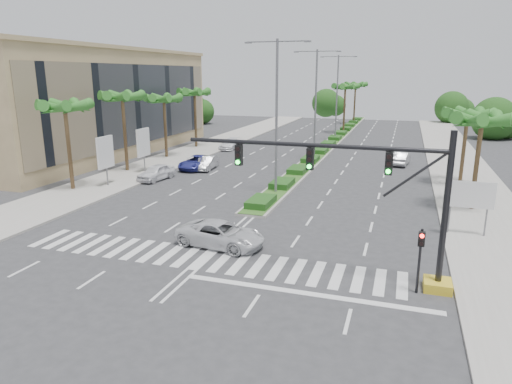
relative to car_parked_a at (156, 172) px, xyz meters
The scene contains 28 objects.
ground 19.53m from the car_parked_a, 52.79° to the right, with size 160.00×160.00×0.00m, color #333335.
footpath_right 27.37m from the car_parked_a, ahead, with size 6.00×120.00×0.15m, color gray.
footpath_left 5.64m from the car_parked_a, 127.33° to the left, with size 6.00×120.00×0.15m, color gray.
median 31.74m from the car_parked_a, 68.17° to the left, with size 2.20×75.00×0.20m, color gray.
median_grass 31.74m from the car_parked_a, 68.17° to the left, with size 1.80×75.00×0.04m, color #316021.
building 18.41m from the car_parked_a, 143.63° to the left, with size 12.00×36.00×12.00m, color tan.
signal_gantry 26.33m from the car_parked_a, 36.41° to the right, with size 12.60×1.20×7.20m.
pedestrian_signal 27.69m from the car_parked_a, 35.91° to the right, with size 0.28×0.36×3.00m.
direction_sign 26.46m from the car_parked_a, 16.62° to the right, with size 2.70×0.11×3.40m.
billboard_near 4.99m from the car_parked_a, 127.32° to the right, with size 0.18×2.10×4.35m.
billboard_far 4.29m from the car_parked_a, 137.69° to the left, with size 0.18×2.10×4.35m.
palm_left_near 9.41m from the car_parked_a, 130.30° to the right, with size 4.57×4.68×7.55m.
palm_left_mid 8.28m from the car_parked_a, 152.39° to the left, with size 4.57×4.68×7.95m.
palm_left_far 12.84m from the car_parked_a, 114.20° to the left, with size 4.57×4.68×7.35m.
palm_left_end 20.02m from the car_parked_a, 104.29° to the left, with size 4.57×4.68×7.75m.
palm_right_near 26.91m from the car_parked_a, ahead, with size 4.57×4.68×7.05m.
palm_right_far 27.58m from the car_parked_a, 13.80° to the left, with size 4.57×4.68×6.75m.
palm_median_a 41.69m from the car_parked_a, 73.35° to the left, with size 4.57×4.68×8.05m.
palm_median_b 56.09m from the car_parked_a, 77.77° to the left, with size 4.57×4.68×8.05m.
streetlight_near 13.37m from the car_parked_a, ahead, with size 5.10×0.25×12.00m.
streetlight_mid 19.63m from the car_parked_a, 50.78° to the left, with size 5.10×0.25×12.00m.
streetlight_far 33.23m from the car_parked_a, 68.82° to the left, with size 5.10×0.25×12.00m.
car_parked_a is the anchor object (origin of this frame).
car_parked_b 6.35m from the car_parked_a, 67.24° to the left, with size 1.41×4.05×1.33m, color #A1A1A6.
car_parked_c 5.89m from the car_parked_a, 76.27° to the left, with size 2.28×4.95×1.37m, color navy.
car_parked_d 18.63m from the car_parked_a, 90.00° to the left, with size 1.84×4.53×1.31m, color white.
car_crossing 18.03m from the car_parked_a, 48.60° to the right, with size 2.34×5.07×1.41m, color silver.
car_right 25.67m from the car_parked_a, 34.34° to the left, with size 1.50×4.30×1.42m, color #A5A4A9.
Camera 1 is at (9.55, -20.43, 9.46)m, focal length 32.00 mm.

